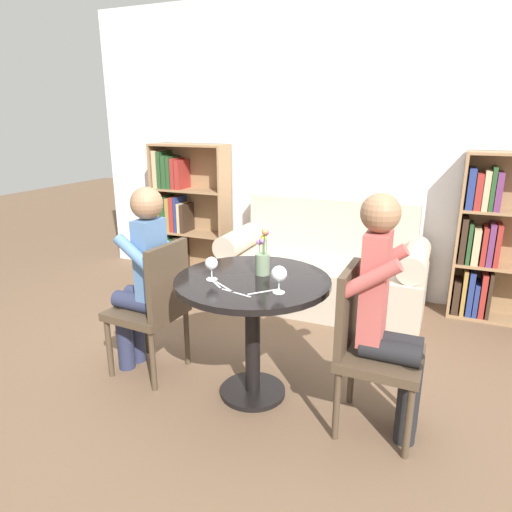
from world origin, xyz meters
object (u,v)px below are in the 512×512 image
(chair_right, at_px, (367,343))
(chair_left, at_px, (155,304))
(bookshelf_left, at_px, (183,211))
(wine_glass_left, at_px, (211,264))
(couch, at_px, (322,271))
(wine_glass_right, at_px, (279,275))
(bookshelf_right, at_px, (495,242))
(person_right, at_px, (388,314))
(person_left, at_px, (142,278))
(flower_vase, at_px, (263,258))

(chair_right, bearing_deg, chair_left, 90.26)
(bookshelf_left, distance_m, wine_glass_left, 2.39)
(bookshelf_left, height_order, chair_left, bookshelf_left)
(couch, xyz_separation_m, wine_glass_right, (0.21, -1.71, 0.54))
(bookshelf_right, xyz_separation_m, person_right, (-0.61, -1.86, 0.02))
(wine_glass_left, height_order, wine_glass_right, wine_glass_right)
(couch, height_order, bookshelf_left, bookshelf_left)
(chair_right, height_order, person_left, person_left)
(chair_left, xyz_separation_m, wine_glass_left, (0.47, -0.09, 0.35))
(chair_right, bearing_deg, bookshelf_right, -20.00)
(couch, bearing_deg, flower_vase, -89.04)
(chair_right, height_order, wine_glass_left, chair_right)
(person_right, height_order, wine_glass_right, person_right)
(person_left, bearing_deg, chair_left, 87.32)
(couch, relative_size, flower_vase, 6.39)
(chair_left, relative_size, person_left, 0.73)
(wine_glass_left, height_order, flower_vase, flower_vase)
(bookshelf_left, xyz_separation_m, bookshelf_right, (2.97, 0.00, -0.02))
(bookshelf_right, bearing_deg, chair_left, -137.89)
(person_left, bearing_deg, wine_glass_right, 86.01)
(person_right, distance_m, flower_vase, 0.76)
(bookshelf_right, relative_size, chair_right, 1.53)
(bookshelf_right, relative_size, wine_glass_left, 10.26)
(bookshelf_left, height_order, wine_glass_left, bookshelf_left)
(bookshelf_right, xyz_separation_m, person_left, (-2.13, -1.84, -0.00))
(person_right, relative_size, wine_glass_left, 9.61)
(flower_vase, bearing_deg, wine_glass_left, -138.92)
(chair_left, relative_size, wine_glass_left, 6.70)
(chair_left, height_order, person_right, person_right)
(person_right, bearing_deg, wine_glass_right, 102.60)
(couch, relative_size, chair_left, 1.98)
(wine_glass_left, bearing_deg, bookshelf_right, 50.83)
(couch, relative_size, wine_glass_left, 13.25)
(chair_right, distance_m, person_right, 0.20)
(chair_left, height_order, wine_glass_right, same)
(bookshelf_right, distance_m, chair_left, 2.76)
(couch, height_order, person_left, person_left)
(bookshelf_right, xyz_separation_m, flower_vase, (-1.35, -1.73, 0.19))
(couch, relative_size, chair_right, 1.98)
(couch, distance_m, bookshelf_right, 1.44)
(bookshelf_right, xyz_separation_m, chair_left, (-2.04, -1.85, -0.16))
(couch, distance_m, flower_vase, 1.57)
(chair_left, distance_m, person_left, 0.18)
(couch, height_order, chair_left, couch)
(person_left, distance_m, wine_glass_right, 1.00)
(bookshelf_right, height_order, flower_vase, bookshelf_right)
(couch, relative_size, person_left, 1.44)
(person_right, bearing_deg, chair_right, 89.55)
(couch, bearing_deg, chair_left, -112.99)
(wine_glass_right, bearing_deg, bookshelf_right, 59.60)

